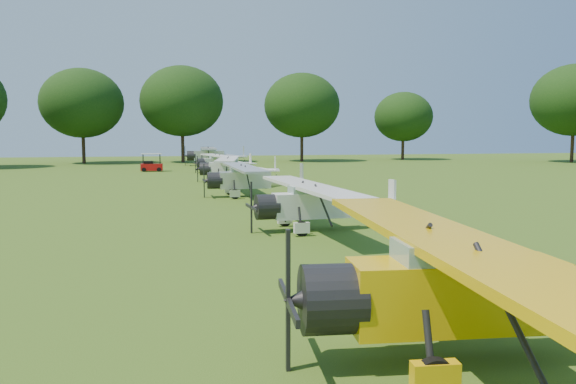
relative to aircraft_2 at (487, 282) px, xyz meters
name	(u,v)px	position (x,y,z in m)	size (l,w,h in m)	color
ground	(300,232)	(0.01, 12.32, -1.29)	(160.00, 160.00, 0.00)	#2D4912
tree_belt	(391,18)	(3.58, 12.48, 6.74)	(137.36, 130.27, 14.52)	#311F13
aircraft_2	(487,282)	(0.00, 0.00, 0.00)	(7.08, 11.26, 2.21)	#D9A709
aircraft_3	(322,201)	(0.98, 12.71, -0.17)	(6.13, 9.76, 1.92)	silver
aircraft_4	(253,177)	(0.26, 25.02, -0.14)	(6.28, 9.98, 1.97)	silver
aircraft_5	(235,167)	(0.64, 35.76, -0.11)	(6.54, 10.34, 2.03)	silver
aircraft_6	(223,161)	(0.89, 47.25, -0.20)	(6.00, 9.51, 1.87)	silver
aircraft_7	(214,154)	(1.21, 60.10, 0.08)	(7.51, 11.96, 2.36)	silver
golf_cart	(151,165)	(-5.99, 50.22, -0.69)	(2.19, 1.42, 1.81)	#B70E0D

